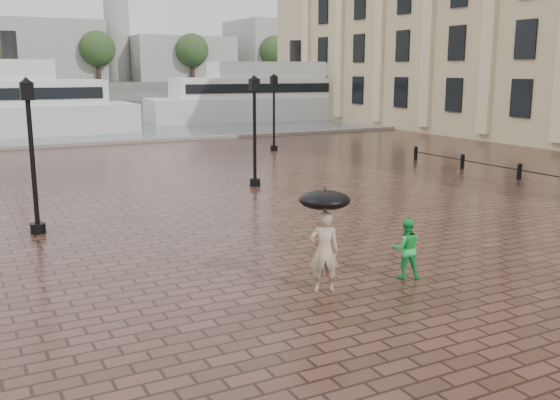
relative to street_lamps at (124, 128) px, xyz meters
name	(u,v)px	position (x,y,z in m)	size (l,w,h in m)	color
ground	(419,311)	(1.50, -17.50, -2.33)	(300.00, 300.00, 0.00)	#372119
harbour_water	(11,103)	(1.50, 74.50, -2.33)	(240.00, 240.00, 0.00)	#4B555B
quay_edge	(94,145)	(1.50, 14.50, -2.33)	(80.00, 0.60, 0.30)	slate
distant_skyline	(188,52)	(49.64, 132.50, 7.13)	(102.50, 22.00, 33.00)	gray
street_lamps	(124,128)	(0.00, 0.00, 0.00)	(21.44, 14.44, 4.40)	black
adult_pedestrian	(324,251)	(0.40, -15.64, -1.43)	(0.66, 0.43, 1.80)	tan
child_pedestrian	(406,248)	(2.54, -15.75, -1.62)	(0.69, 0.54, 1.42)	green
ferry_far	(269,97)	(20.60, 27.30, -0.06)	(23.32, 7.50, 7.52)	silver
umbrella	(325,200)	(0.40, -15.64, -0.29)	(1.10, 1.10, 1.17)	black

